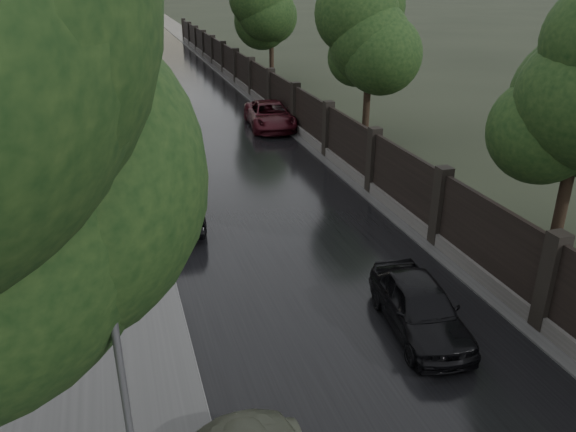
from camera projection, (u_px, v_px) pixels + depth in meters
The scene contains 8 objects.
fence_right at pixel (263, 89), 37.44m from camera, with size 0.45×75.72×2.70m.
tree_left_far at pixel (48, 32), 30.51m from camera, with size 4.25×4.25×7.39m.
tree_right_b at pixel (370, 44), 27.90m from camera, with size 4.08×4.08×7.01m.
tree_right_c at pixel (271, 17), 43.61m from camera, with size 4.08×4.08×7.01m.
traffic_light at pixel (128, 98), 28.31m from camera, with size 0.16×0.32×4.00m.
hatchback_left at pixel (177, 204), 19.88m from camera, with size 1.73×4.31×1.47m, color black.
car_right_near at pixel (420, 307), 13.97m from camera, with size 1.61×4.01×1.37m, color black.
car_right_far at pixel (270, 115), 32.00m from camera, with size 2.41×5.23×1.45m, color black.
Camera 1 is at (-5.10, -4.42, 8.40)m, focal length 35.00 mm.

